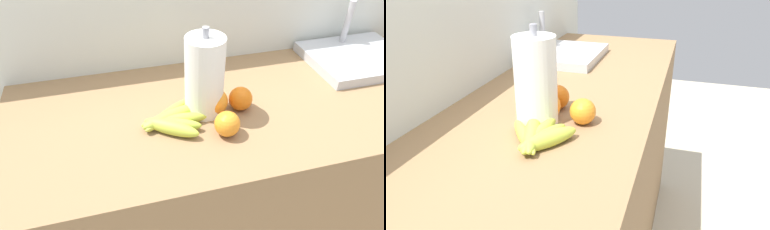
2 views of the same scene
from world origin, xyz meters
TOP-DOWN VIEW (x-y plane):
  - counter at (0.00, 0.00)m, footprint 1.79×0.62m
  - wall_back at (0.00, 0.34)m, footprint 2.19×0.06m
  - banana_bunch at (-0.38, -0.05)m, footprint 0.21×0.20m
  - orange_back_right at (-0.24, -0.02)m, footprint 0.08×0.08m
  - orange_far_right at (-0.24, -0.12)m, footprint 0.07×0.07m
  - orange_center at (-0.15, -0.02)m, footprint 0.07×0.07m
  - paper_towel_roll at (-0.27, 0.00)m, footprint 0.12×0.12m
  - sink_basin at (0.38, 0.14)m, footprint 0.37×0.31m

SIDE VIEW (x-z plane):
  - counter at x=0.00m, z-range 0.00..0.92m
  - wall_back at x=0.00m, z-range 0.00..1.30m
  - banana_bunch at x=-0.38m, z-range 0.92..0.96m
  - sink_basin at x=0.38m, z-range 0.84..1.04m
  - orange_far_right at x=-0.24m, z-range 0.92..0.99m
  - orange_center at x=-0.15m, z-range 0.92..0.99m
  - orange_back_right at x=-0.24m, z-range 0.92..1.00m
  - paper_towel_roll at x=-0.27m, z-range 0.91..1.18m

